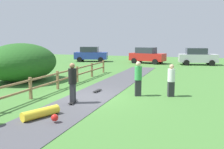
# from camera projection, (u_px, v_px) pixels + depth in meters

# --- Properties ---
(ground_plane) EXTENTS (60.00, 60.00, 0.00)m
(ground_plane) POSITION_uv_depth(u_px,v_px,m) (89.00, 97.00, 12.88)
(ground_plane) COLOR #427533
(asphalt_path) EXTENTS (2.40, 28.00, 0.02)m
(asphalt_path) POSITION_uv_depth(u_px,v_px,m) (89.00, 97.00, 12.88)
(asphalt_path) COLOR #47474C
(asphalt_path) RESTS_ON ground_plane
(wooden_fence) EXTENTS (0.12, 18.12, 1.10)m
(wooden_fence) POSITION_uv_depth(u_px,v_px,m) (45.00, 82.00, 13.61)
(wooden_fence) COLOR olive
(wooden_fence) RESTS_ON ground_plane
(bush_large) EXTENTS (4.51, 5.41, 2.67)m
(bush_large) POSITION_uv_depth(u_px,v_px,m) (22.00, 62.00, 17.53)
(bush_large) COLOR #23561E
(bush_large) RESTS_ON ground_plane
(skater_riding) EXTENTS (0.44, 0.82, 1.88)m
(skater_riding) POSITION_uv_depth(u_px,v_px,m) (73.00, 81.00, 11.48)
(skater_riding) COLOR black
(skater_riding) RESTS_ON asphalt_path
(skater_fallen) EXTENTS (1.40, 1.55, 0.36)m
(skater_fallen) POSITION_uv_depth(u_px,v_px,m) (42.00, 113.00, 9.45)
(skater_fallen) COLOR yellow
(skater_fallen) RESTS_ON asphalt_path
(skateboard_loose) EXTENTS (0.25, 0.81, 0.08)m
(skateboard_loose) POSITION_uv_depth(u_px,v_px,m) (97.00, 91.00, 14.10)
(skateboard_loose) COLOR black
(skateboard_loose) RESTS_ON asphalt_path
(bystander_green) EXTENTS (0.50, 0.50, 1.82)m
(bystander_green) POSITION_uv_depth(u_px,v_px,m) (138.00, 77.00, 13.02)
(bystander_green) COLOR #2D2D33
(bystander_green) RESTS_ON ground_plane
(bystander_white) EXTENTS (0.51, 0.51, 1.68)m
(bystander_white) POSITION_uv_depth(u_px,v_px,m) (171.00, 79.00, 12.91)
(bystander_white) COLOR #2D2D33
(bystander_white) RESTS_ON ground_plane
(parked_car_red) EXTENTS (4.48, 2.71, 1.92)m
(parked_car_red) POSITION_uv_depth(u_px,v_px,m) (147.00, 55.00, 30.26)
(parked_car_red) COLOR red
(parked_car_red) RESTS_ON ground_plane
(parked_car_silver) EXTENTS (4.43, 2.56, 1.92)m
(parked_car_silver) POSITION_uv_depth(u_px,v_px,m) (197.00, 56.00, 28.41)
(parked_car_silver) COLOR #B7B7BC
(parked_car_silver) RESTS_ON ground_plane
(parked_car_blue) EXTENTS (4.48, 2.72, 1.92)m
(parked_car_blue) POSITION_uv_depth(u_px,v_px,m) (91.00, 54.00, 32.58)
(parked_car_blue) COLOR #283D99
(parked_car_blue) RESTS_ON ground_plane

